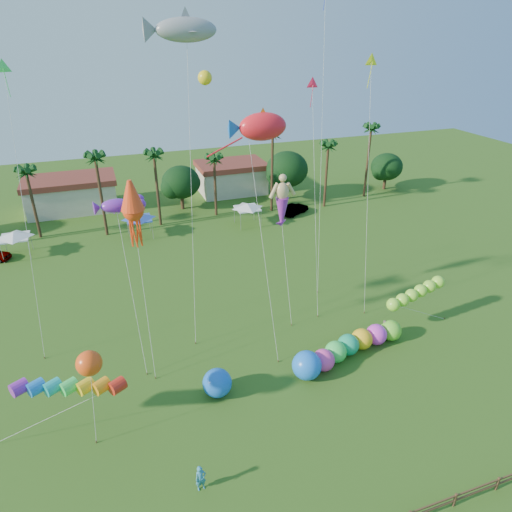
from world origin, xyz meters
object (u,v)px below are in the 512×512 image
object	(u,v)px
car_b	(295,209)
spectator_a	(201,478)
spectator_b	(384,329)
caterpillar_inflatable	(345,348)
blue_ball	(217,383)

from	to	relation	value
car_b	spectator_a	xyz separation A→B (m)	(-22.63, -37.85, 0.14)
spectator_b	caterpillar_inflatable	size ratio (longest dim) A/B	0.15
spectator_b	caterpillar_inflatable	world-z (taller)	caterpillar_inflatable
spectator_b	blue_ball	distance (m)	15.38
blue_ball	caterpillar_inflatable	bearing A→B (deg)	2.86
car_b	spectator_a	bearing A→B (deg)	119.91
spectator_b	blue_ball	xyz separation A→B (m)	(-15.26, -1.92, 0.26)
spectator_a	caterpillar_inflatable	xyz separation A→B (m)	(13.51, 7.55, 0.07)
spectator_a	blue_ball	distance (m)	7.59
car_b	caterpillar_inflatable	size ratio (longest dim) A/B	0.40
spectator_a	spectator_b	distance (m)	20.22
car_b	spectator_b	size ratio (longest dim) A/B	2.77
spectator_a	caterpillar_inflatable	distance (m)	15.48
caterpillar_inflatable	blue_ball	bearing A→B (deg)	169.59
car_b	blue_ball	size ratio (longest dim) A/B	2.10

